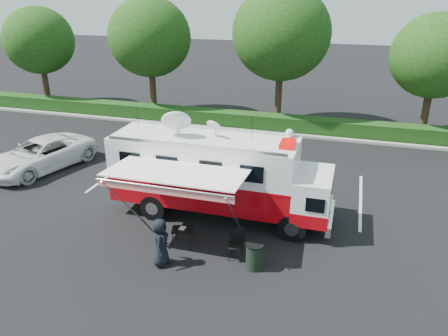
# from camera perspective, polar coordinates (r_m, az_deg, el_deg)

# --- Properties ---
(ground_plane) EXTENTS (120.00, 120.00, 0.00)m
(ground_plane) POSITION_cam_1_polar(r_m,az_deg,el_deg) (17.99, -0.46, -6.18)
(ground_plane) COLOR black
(ground_plane) RESTS_ON ground
(back_border) EXTENTS (60.00, 6.14, 8.87)m
(back_border) POSITION_cam_1_polar(r_m,az_deg,el_deg) (28.41, 9.73, 14.95)
(back_border) COLOR #9E998E
(back_border) RESTS_ON ground_plane
(stall_lines) EXTENTS (24.12, 5.50, 0.01)m
(stall_lines) POSITION_cam_1_polar(r_m,az_deg,el_deg) (20.68, 0.65, -2.13)
(stall_lines) COLOR silver
(stall_lines) RESTS_ON ground_plane
(command_truck) EXTENTS (8.76, 2.41, 4.21)m
(command_truck) POSITION_cam_1_polar(r_m,az_deg,el_deg) (17.21, -0.72, -0.89)
(command_truck) COLOR black
(command_truck) RESTS_ON ground_plane
(awning) EXTENTS (4.78, 2.48, 2.89)m
(awning) POSITION_cam_1_polar(r_m,az_deg,el_deg) (14.95, -6.46, -1.06)
(awning) COLOR white
(awning) RESTS_ON ground_plane
(white_suv) EXTENTS (4.06, 6.10, 1.56)m
(white_suv) POSITION_cam_1_polar(r_m,az_deg,el_deg) (24.28, -22.55, -0.08)
(white_suv) COLOR silver
(white_suv) RESTS_ON ground_plane
(person) EXTENTS (0.72, 0.94, 1.71)m
(person) POSITION_cam_1_polar(r_m,az_deg,el_deg) (15.25, -8.08, -12.30)
(person) COLOR black
(person) RESTS_ON ground_plane
(folding_table) EXTENTS (0.92, 0.76, 0.69)m
(folding_table) POSITION_cam_1_polar(r_m,az_deg,el_deg) (15.79, -5.36, -8.09)
(folding_table) COLOR black
(folding_table) RESTS_ON ground_plane
(folding_chair) EXTENTS (0.62, 0.65, 1.06)m
(folding_chair) POSITION_cam_1_polar(r_m,az_deg,el_deg) (15.14, 1.68, -9.46)
(folding_chair) COLOR black
(folding_chair) RESTS_ON ground_plane
(trash_bin) EXTENTS (0.62, 0.62, 0.92)m
(trash_bin) POSITION_cam_1_polar(r_m,az_deg,el_deg) (14.71, 4.02, -11.37)
(trash_bin) COLOR black
(trash_bin) RESTS_ON ground_plane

